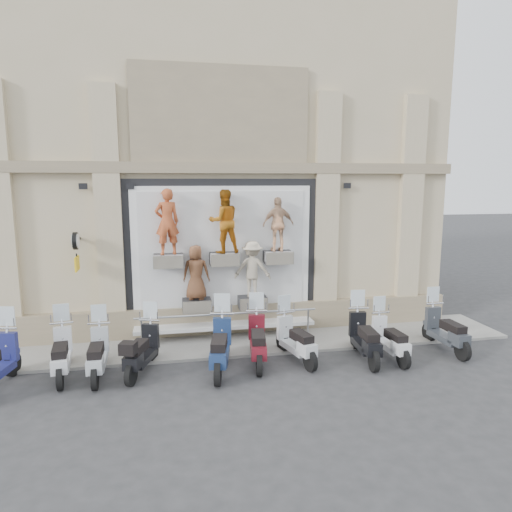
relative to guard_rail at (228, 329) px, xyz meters
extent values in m
plane|color=#2F2F31|center=(0.00, -2.00, -0.47)|extent=(90.00, 90.00, 0.00)
cube|color=#999690|center=(0.00, 0.10, -0.43)|extent=(16.00, 2.20, 0.08)
cube|color=black|center=(0.00, 0.96, 1.93)|extent=(5.60, 0.10, 4.30)
cube|color=white|center=(0.00, 0.90, 1.93)|extent=(5.10, 0.06, 3.90)
cube|color=white|center=(0.00, 0.86, 1.93)|extent=(4.70, 0.04, 3.60)
cube|color=white|center=(0.00, 0.55, -0.05)|extent=(5.10, 0.75, 0.10)
cube|color=#28282B|center=(-1.55, 0.59, 1.86)|extent=(0.80, 0.50, 0.35)
imported|color=#D85E31|center=(-1.55, 0.59, 2.93)|extent=(0.72, 0.55, 1.79)
cube|color=#28282B|center=(0.00, 0.59, 1.86)|extent=(0.80, 0.50, 0.35)
imported|color=#925210|center=(0.00, 0.59, 2.91)|extent=(0.94, 0.79, 1.76)
cube|color=#28282B|center=(1.55, 0.59, 1.86)|extent=(0.80, 0.50, 0.35)
imported|color=#D8A983|center=(1.55, 0.59, 2.81)|extent=(0.92, 0.42, 1.54)
cube|color=#28282B|center=(-0.80, 0.59, 0.56)|extent=(0.80, 0.50, 0.35)
imported|color=brown|center=(-0.80, 0.59, 1.50)|extent=(0.83, 0.62, 1.54)
cube|color=#28282B|center=(0.80, 0.59, 0.56)|extent=(0.80, 0.50, 0.35)
imported|color=#C2B399|center=(0.80, 0.59, 1.54)|extent=(1.17, 0.87, 1.61)
cube|color=black|center=(-3.90, 0.72, 2.49)|extent=(0.06, 0.56, 0.06)
cylinder|color=black|center=(-3.90, 0.45, 2.49)|extent=(0.10, 0.46, 0.46)
cube|color=yellow|center=(-3.90, 0.45, 1.89)|extent=(0.04, 0.50, 0.38)
camera|label=1|loc=(-1.53, -11.96, 4.04)|focal=32.00mm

